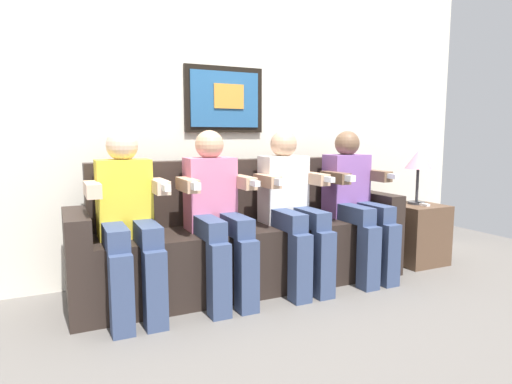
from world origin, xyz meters
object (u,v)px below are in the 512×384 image
(person_leftmost, at_px, (128,215))
(person_rightmost, at_px, (356,198))
(person_left_center, at_px, (216,209))
(table_lamp, at_px, (418,162))
(couch, at_px, (245,243))
(side_table_right, at_px, (417,234))
(spare_remote_on_table, at_px, (422,204))
(person_right_center, at_px, (291,203))

(person_leftmost, bearing_deg, person_rightmost, -0.02)
(person_left_center, relative_size, table_lamp, 2.41)
(couch, relative_size, side_table_right, 4.75)
(person_left_center, relative_size, spare_remote_on_table, 8.54)
(side_table_right, bearing_deg, table_lamp, 66.41)
(couch, distance_m, person_leftmost, 0.90)
(person_leftmost, bearing_deg, spare_remote_on_table, 0.27)
(couch, xyz_separation_m, person_rightmost, (0.84, -0.17, 0.29))
(spare_remote_on_table, bearing_deg, person_right_center, -179.47)
(person_rightmost, bearing_deg, person_right_center, 180.00)
(person_left_center, relative_size, side_table_right, 2.22)
(person_rightmost, distance_m, table_lamp, 0.77)
(person_left_center, relative_size, person_rightmost, 1.00)
(person_left_center, bearing_deg, person_rightmost, 0.00)
(person_rightmost, bearing_deg, couch, 168.59)
(spare_remote_on_table, bearing_deg, couch, 174.16)
(couch, relative_size, person_leftmost, 2.14)
(person_right_center, height_order, person_rightmost, same)
(person_rightmost, bearing_deg, person_left_center, 180.00)
(person_right_center, bearing_deg, side_table_right, 2.79)
(person_rightmost, height_order, side_table_right, person_rightmost)
(table_lamp, bearing_deg, spare_remote_on_table, -100.98)
(couch, xyz_separation_m, person_right_center, (0.28, -0.17, 0.29))
(person_right_center, xyz_separation_m, table_lamp, (1.27, 0.09, 0.25))
(person_left_center, height_order, person_rightmost, same)
(table_lamp, bearing_deg, person_leftmost, -177.77)
(person_leftmost, bearing_deg, table_lamp, 2.23)
(couch, distance_m, spare_remote_on_table, 1.56)
(person_leftmost, xyz_separation_m, table_lamp, (2.39, 0.09, 0.25))
(person_right_center, height_order, table_lamp, person_right_center)
(person_left_center, height_order, table_lamp, person_left_center)
(person_rightmost, bearing_deg, spare_remote_on_table, 0.95)
(person_leftmost, bearing_deg, person_right_center, -0.02)
(person_left_center, xyz_separation_m, table_lamp, (1.83, 0.09, 0.25))
(couch, distance_m, side_table_right, 1.54)
(person_right_center, distance_m, spare_remote_on_table, 1.26)
(side_table_right, distance_m, spare_remote_on_table, 0.26)
(couch, distance_m, person_left_center, 0.44)
(person_leftmost, xyz_separation_m, person_left_center, (0.56, -0.00, 0.00))
(person_right_center, distance_m, person_rightmost, 0.56)
(side_table_right, relative_size, spare_remote_on_table, 3.85)
(table_lamp, distance_m, spare_remote_on_table, 0.36)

